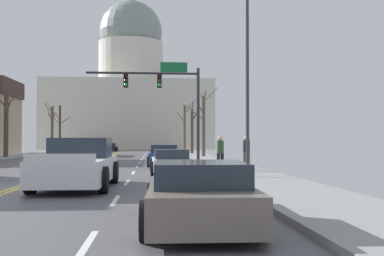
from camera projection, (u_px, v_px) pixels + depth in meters
ground at (15, 188)px, 15.04m from camera, size 20.00×180.00×0.20m
signal_gantry at (167, 91)px, 32.49m from camera, size 7.91×0.41×6.94m
street_lamp_right at (241, 58)px, 18.42m from camera, size 1.96×0.24×8.05m
capitol_building at (131, 98)px, 89.94m from camera, size 30.05×23.10×31.16m
sedan_near_00 at (164, 156)px, 28.63m from camera, size 2.07×4.46×1.29m
sedan_near_01 at (171, 162)px, 22.00m from camera, size 2.03×4.63×1.14m
pickup_truck_near_02 at (78, 166)px, 15.30m from camera, size 2.42×5.40×1.65m
sedan_near_03 at (198, 195)px, 8.49m from camera, size 2.09×4.58×1.18m
sedan_oncoming_00 at (74, 153)px, 37.06m from camera, size 2.08×4.70×1.22m
sedan_oncoming_01 at (94, 150)px, 47.66m from camera, size 2.08×4.34×1.20m
sedan_oncoming_02 at (79, 148)px, 58.47m from camera, size 2.14×4.56×1.28m
sedan_oncoming_03 at (110, 147)px, 67.42m from camera, size 2.17×4.73×1.21m
bare_tree_00 at (203, 124)px, 42.12m from camera, size 2.34×1.87×6.20m
bare_tree_01 at (60, 127)px, 65.60m from camera, size 2.27×2.76×6.42m
bare_tree_02 at (192, 130)px, 52.01m from camera, size 1.20×1.86×5.74m
bare_tree_03 at (52, 127)px, 59.87m from camera, size 1.67×2.10×6.61m
bare_tree_04 at (185, 127)px, 61.65m from camera, size 2.54×1.51×6.87m
bare_tree_05 at (6, 123)px, 40.39m from camera, size 1.63×2.00×6.01m
pedestrian_00 at (246, 151)px, 22.87m from camera, size 0.35×0.34×1.66m
pedestrian_01 at (220, 151)px, 22.17m from camera, size 0.35×0.34×1.64m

